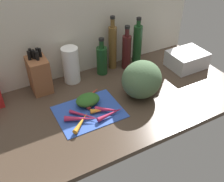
{
  "coord_description": "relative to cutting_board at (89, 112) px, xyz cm",
  "views": [
    {
      "loc": [
        -53.82,
        -106.99,
        97.26
      ],
      "look_at": [
        1.39,
        -5.59,
        10.82
      ],
      "focal_mm": 42.14,
      "sensor_mm": 36.0,
      "label": 1
    }
  ],
  "objects": [
    {
      "name": "bottle_1",
      "position": [
        34.38,
        35.63,
        15.49
      ],
      "size": [
        5.53,
        5.53,
        36.96
      ],
      "color": "brown",
      "rests_on": "ground_plane"
    },
    {
      "name": "carrot_1",
      "position": [
        -7.83,
        -7.55,
        1.75
      ],
      "size": [
        13.25,
        12.38,
        2.69
      ],
      "primitive_type": "cone",
      "rotation": [
        0.0,
        1.57,
        0.74
      ],
      "color": "orange",
      "rests_on": "cutting_board"
    },
    {
      "name": "bottle_3",
      "position": [
        50.86,
        30.73,
        14.85
      ],
      "size": [
        6.03,
        6.03,
        34.7
      ],
      "color": "#19421E",
      "rests_on": "ground_plane"
    },
    {
      "name": "bottle_2",
      "position": [
        42.69,
        31.16,
        12.42
      ],
      "size": [
        6.09,
        6.09,
        30.62
      ],
      "color": "#471919",
      "rests_on": "ground_plane"
    },
    {
      "name": "carrot_2",
      "position": [
        5.31,
        5.58,
        1.66
      ],
      "size": [
        11.76,
        10.67,
        2.51
      ],
      "primitive_type": "cone",
      "rotation": [
        0.0,
        1.57,
        0.71
      ],
      "color": "red",
      "rests_on": "cutting_board"
    },
    {
      "name": "bottle_0",
      "position": [
        24.7,
        32.51,
        9.86
      ],
      "size": [
        7.18,
        7.18,
        25.64
      ],
      "color": "#19421E",
      "rests_on": "ground_plane"
    },
    {
      "name": "carrot_greens_pile",
      "position": [
        2.11,
        5.92,
        3.37
      ],
      "size": [
        14.05,
        10.81,
        5.94
      ],
      "primitive_type": "ellipsoid",
      "color": "#2D6023",
      "rests_on": "cutting_board"
    },
    {
      "name": "wall_back",
      "position": [
        12.34,
        42.54,
        29.6
      ],
      "size": [
        170.0,
        3.0,
        60.0
      ],
      "primitive_type": "cube",
      "color": "beige",
      "rests_on": "ground_plane"
    },
    {
      "name": "carrot_0",
      "position": [
        8.94,
        -5.61,
        1.92
      ],
      "size": [
        13.47,
        10.55,
        3.04
      ],
      "primitive_type": "cone",
      "rotation": [
        0.0,
        1.57,
        -0.6
      ],
      "color": "#B2264C",
      "rests_on": "cutting_board"
    },
    {
      "name": "carrot_7",
      "position": [
        5.35,
        -3.83,
        1.76
      ],
      "size": [
        11.83,
        5.76,
        2.73
      ],
      "primitive_type": "cone",
      "rotation": [
        0.0,
        1.57,
        -0.28
      ],
      "color": "orange",
      "rests_on": "cutting_board"
    },
    {
      "name": "cutting_board",
      "position": [
        0.0,
        0.0,
        0.0
      ],
      "size": [
        36.09,
        28.3,
        0.8
      ],
      "primitive_type": "cube",
      "color": "#2D51B7",
      "rests_on": "ground_plane"
    },
    {
      "name": "dish_rack",
      "position": [
        80.39,
        11.98,
        5.16
      ],
      "size": [
        24.78,
        19.66,
        11.12
      ],
      "primitive_type": "cube",
      "color": "silver",
      "rests_on": "ground_plane"
    },
    {
      "name": "winter_squash",
      "position": [
        33.8,
        -0.71,
        10.98
      ],
      "size": [
        23.98,
        21.74,
        22.75
      ],
      "primitive_type": "ellipsoid",
      "color": "#4C6B47",
      "rests_on": "ground_plane"
    },
    {
      "name": "ground_plane",
      "position": [
        12.34,
        4.04,
        -1.9
      ],
      "size": [
        170.0,
        80.0,
        3.0
      ],
      "primitive_type": "cube",
      "color": "#47382B"
    },
    {
      "name": "paper_towel_roll",
      "position": [
        3.55,
        33.54,
        11.36
      ],
      "size": [
        10.33,
        10.33,
        23.52
      ],
      "primitive_type": "cylinder",
      "color": "white",
      "rests_on": "ground_plane"
    },
    {
      "name": "carrot_6",
      "position": [
        8.74,
        -9.09,
        1.68
      ],
      "size": [
        16.82,
        4.79,
        2.56
      ],
      "primitive_type": "cone",
      "rotation": [
        0.0,
        1.57,
        0.14
      ],
      "color": "#B2264C",
      "rests_on": "cutting_board"
    },
    {
      "name": "carrot_5",
      "position": [
        -4.08,
        -2.96,
        1.41
      ],
      "size": [
        13.08,
        14.63,
        2.01
      ],
      "primitive_type": "cone",
      "rotation": [
        0.0,
        1.57,
        -0.86
      ],
      "color": "#B2264C",
      "rests_on": "cutting_board"
    },
    {
      "name": "carrot_3",
      "position": [
        -6.94,
        -5.18,
        1.91
      ],
      "size": [
        16.86,
        11.0,
        3.02
      ],
      "primitive_type": "cone",
      "rotation": [
        0.0,
        1.57,
        -0.5
      ],
      "color": "#B2264C",
      "rests_on": "cutting_board"
    },
    {
      "name": "knife_block",
      "position": [
        -16.84,
        34.62,
        10.74
      ],
      "size": [
        11.09,
        17.16,
        27.01
      ],
      "color": "brown",
      "rests_on": "ground_plane"
    },
    {
      "name": "carrot_4",
      "position": [
        7.9,
        12.37,
        1.56
      ],
      "size": [
        11.67,
        8.17,
        2.33
      ],
      "primitive_type": "cone",
      "rotation": [
        0.0,
        1.57,
        0.53
      ],
      "color": "red",
      "rests_on": "cutting_board"
    }
  ]
}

